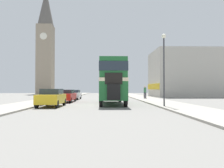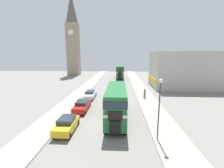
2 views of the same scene
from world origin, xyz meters
The scene contains 12 objects.
ground_plane centered at (0.00, 0.00, 0.00)m, with size 120.00×120.00×0.00m, color slate.
sidewalk_right centered at (6.75, 0.00, 0.06)m, with size 3.50×120.00×0.12m.
sidewalk_left centered at (-6.75, 0.00, 0.06)m, with size 3.50×120.00×0.12m.
double_decker_bus centered at (1.32, 2.05, 2.49)m, with size 2.39×9.41×4.17m.
bus_distant centered at (1.73, 37.10, 2.68)m, with size 2.55×9.53×4.50m.
car_parked_near centered at (-3.91, -1.31, 0.78)m, with size 1.77×3.91×1.52m.
car_parked_mid centered at (-3.84, 4.98, 0.75)m, with size 1.78×4.65×1.42m.
car_parked_far centered at (-3.95, 11.57, 0.73)m, with size 1.79×4.63×1.37m.
pedestrian_walking centered at (6.43, 11.78, 1.15)m, with size 0.37×0.37×1.82m.
street_lamp centered at (5.40, -2.52, 3.96)m, with size 0.36×0.36×5.86m.
church_tower centered at (-17.41, 45.71, 16.35)m, with size 4.73×4.73×31.97m.
shop_building_block centered at (18.03, 22.74, 4.48)m, with size 16.05×10.51×8.96m.
Camera 2 is at (1.74, -15.92, 8.03)m, focal length 24.00 mm.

